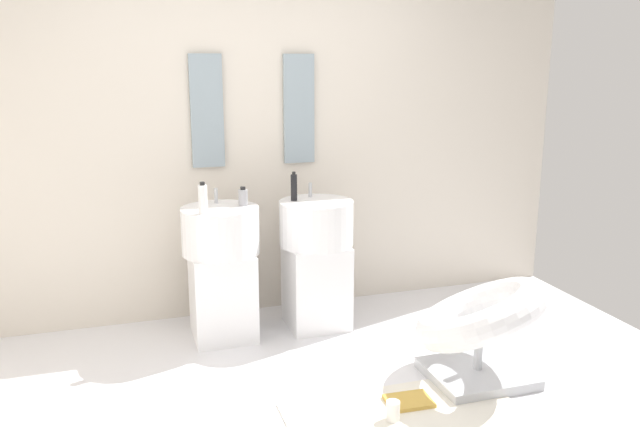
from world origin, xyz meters
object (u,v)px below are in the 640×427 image
(magazine_ochre, at_px, (409,401))
(soap_bottle_white, at_px, (203,199))
(pedestal_sink_right, at_px, (316,258))
(soap_bottle_grey, at_px, (243,197))
(soap_bottle_black, at_px, (294,187))
(lounge_chair, at_px, (480,322))
(pedestal_sink_left, at_px, (222,267))
(coffee_mug, at_px, (393,411))

(magazine_ochre, xyz_separation_m, soap_bottle_white, (-0.91, 1.04, 0.95))
(pedestal_sink_right, height_order, soap_bottle_white, soap_bottle_white)
(soap_bottle_grey, bearing_deg, soap_bottle_white, -151.22)
(pedestal_sink_right, xyz_separation_m, soap_bottle_white, (-0.77, -0.14, 0.49))
(soap_bottle_grey, relative_size, soap_bottle_black, 0.63)
(pedestal_sink_right, bearing_deg, lounge_chair, -57.87)
(pedestal_sink_left, xyz_separation_m, soap_bottle_black, (0.51, 0.06, 0.49))
(pedestal_sink_left, bearing_deg, soap_bottle_grey, 4.97)
(pedestal_sink_left, relative_size, soap_bottle_black, 5.03)
(magazine_ochre, distance_m, soap_bottle_white, 1.69)
(soap_bottle_grey, bearing_deg, pedestal_sink_right, -1.59)
(lounge_chair, relative_size, coffee_mug, 10.77)
(soap_bottle_white, bearing_deg, soap_bottle_grey, 28.78)
(lounge_chair, bearing_deg, pedestal_sink_right, 122.13)
(coffee_mug, bearing_deg, pedestal_sink_left, 116.07)
(pedestal_sink_right, distance_m, soap_bottle_white, 0.92)
(lounge_chair, height_order, soap_bottle_grey, soap_bottle_grey)
(pedestal_sink_left, distance_m, magazine_ochre, 1.50)
(magazine_ochre, distance_m, soap_bottle_grey, 1.64)
(soap_bottle_black, xyz_separation_m, soap_bottle_white, (-0.63, -0.20, 0.00))
(lounge_chair, distance_m, soap_bottle_white, 1.79)
(coffee_mug, distance_m, soap_bottle_black, 1.65)
(lounge_chair, relative_size, magazine_ochre, 4.55)
(pedestal_sink_right, bearing_deg, pedestal_sink_left, 180.00)
(soap_bottle_grey, distance_m, soap_bottle_black, 0.36)
(pedestal_sink_left, distance_m, soap_bottle_black, 0.71)
(lounge_chair, bearing_deg, coffee_mug, -157.06)
(pedestal_sink_left, relative_size, soap_bottle_white, 4.99)
(magazine_ochre, xyz_separation_m, coffee_mug, (-0.15, -0.13, 0.04))
(magazine_ochre, height_order, soap_bottle_black, soap_bottle_black)
(magazine_ochre, relative_size, coffee_mug, 2.36)
(pedestal_sink_left, distance_m, lounge_chair, 1.67)
(pedestal_sink_right, height_order, magazine_ochre, pedestal_sink_right)
(soap_bottle_white, bearing_deg, pedestal_sink_left, 48.87)
(coffee_mug, relative_size, soap_bottle_grey, 0.83)
(magazine_ochre, xyz_separation_m, soap_bottle_grey, (-0.64, 1.20, 0.92))
(lounge_chair, xyz_separation_m, soap_bottle_grey, (-1.14, 1.05, 0.59))
(pedestal_sink_left, bearing_deg, magazine_ochre, -56.15)
(soap_bottle_black, bearing_deg, coffee_mug, -84.46)
(pedestal_sink_left, distance_m, soap_bottle_grey, 0.48)
(lounge_chair, bearing_deg, soap_bottle_black, 125.77)
(coffee_mug, bearing_deg, soap_bottle_grey, 110.12)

